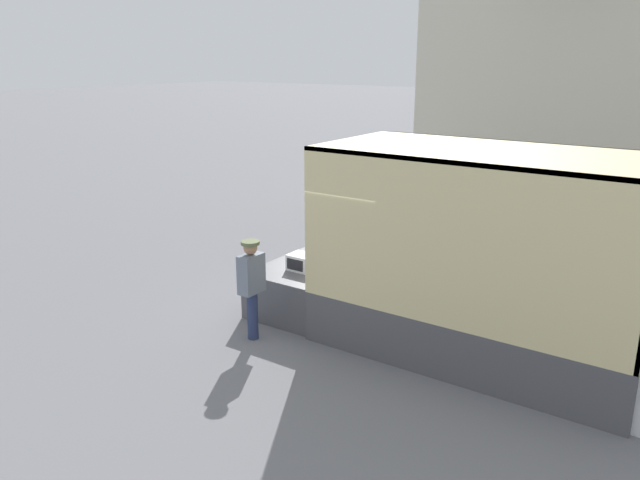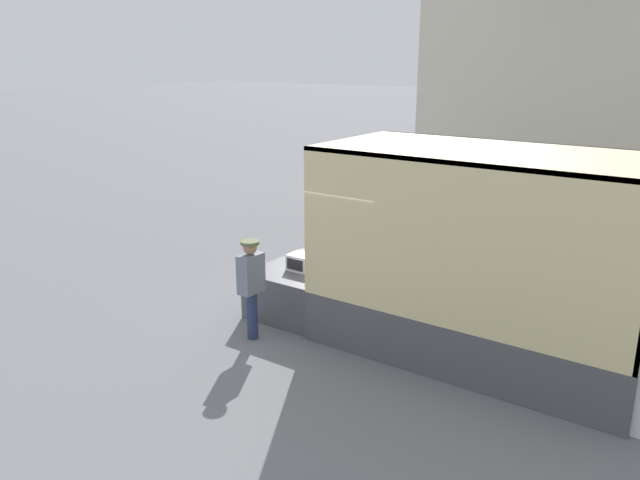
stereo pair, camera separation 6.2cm
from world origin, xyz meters
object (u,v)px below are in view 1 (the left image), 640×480
portable_generator (331,245)px  worker_person (251,280)px  microwave (304,263)px  box_truck (590,321)px

portable_generator → worker_person: (0.00, -2.31, -0.01)m
microwave → worker_person: bearing=-94.1°
microwave → portable_generator: bearing=95.5°
portable_generator → worker_person: size_ratio=0.41×
worker_person → microwave: bearing=85.9°
microwave → worker_person: (-0.09, -1.29, 0.05)m
box_truck → microwave: (-4.71, -0.40, 0.08)m
microwave → portable_generator: portable_generator is taller
box_truck → portable_generator: box_truck is taller
microwave → worker_person: size_ratio=0.32×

